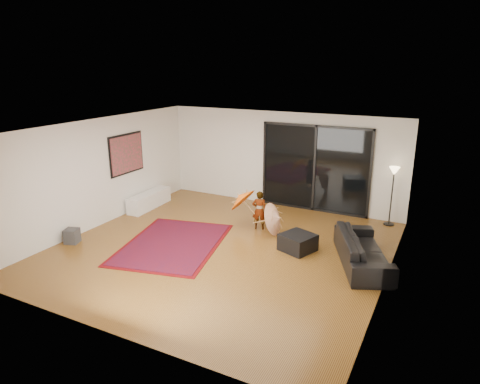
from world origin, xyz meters
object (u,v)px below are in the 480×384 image
Objects in this scene: ottoman at (298,242)px; child at (259,210)px; sofa at (363,250)px; media_console at (149,200)px.

child reaches higher than ottoman.
child is (-2.70, 0.81, 0.17)m from sofa.
media_console is 6.26m from sofa.
ottoman is (-1.42, 0.04, -0.13)m from sofa.
ottoman is at bearing 129.34° from child.
ottoman is 0.67× the size of child.
ottoman is at bearing -12.55° from media_console.
child is at bearing 149.08° from ottoman.
sofa is at bearing -10.61° from media_console.
media_console is at bearing 58.47° from sofa.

